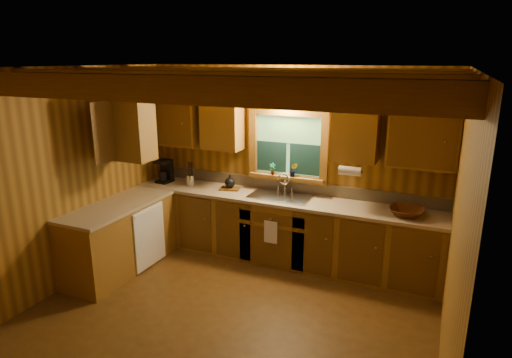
{
  "coord_description": "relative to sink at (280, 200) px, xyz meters",
  "views": [
    {
      "loc": [
        1.95,
        -3.58,
        2.68
      ],
      "look_at": [
        0.0,
        0.8,
        1.35
      ],
      "focal_mm": 30.54,
      "sensor_mm": 36.0,
      "label": 1
    }
  ],
  "objects": [
    {
      "name": "window_sill",
      "position": [
        0.0,
        0.22,
        0.26
      ],
      "size": [
        1.06,
        0.14,
        0.04
      ],
      "primitive_type": "cube",
      "color": "brown",
      "rests_on": "room"
    },
    {
      "name": "potted_plant_left",
      "position": [
        -0.19,
        0.18,
        0.37
      ],
      "size": [
        0.1,
        0.08,
        0.17
      ],
      "primitive_type": "imported",
      "rotation": [
        0.0,
        0.0,
        0.25
      ],
      "color": "#5B3B13",
      "rests_on": "window_sill"
    },
    {
      "name": "upper_cabinets",
      "position": [
        -0.56,
        -0.18,
        0.98
      ],
      "size": [
        4.19,
        1.77,
        0.78
      ],
      "color": "brown",
      "rests_on": "room"
    },
    {
      "name": "teakettle",
      "position": [
        -0.77,
        0.03,
        0.14
      ],
      "size": [
        0.14,
        0.14,
        0.18
      ],
      "rotation": [
        0.0,
        0.0,
        0.0
      ],
      "color": "black",
      "rests_on": "cutting_board"
    },
    {
      "name": "dish_towel",
      "position": [
        0.0,
        -0.34,
        -0.34
      ],
      "size": [
        0.18,
        0.01,
        0.3
      ],
      "primitive_type": "cube",
      "color": "white",
      "rests_on": "base_cabinets"
    },
    {
      "name": "room",
      "position": [
        0.0,
        -1.6,
        0.44
      ],
      "size": [
        4.2,
        4.2,
        4.2
      ],
      "color": "#563914",
      "rests_on": "ground"
    },
    {
      "name": "dishwasher_panel",
      "position": [
        -1.47,
        -0.92,
        -0.43
      ],
      "size": [
        0.02,
        0.6,
        0.8
      ],
      "primitive_type": "cube",
      "color": "white",
      "rests_on": "base_cabinets"
    },
    {
      "name": "backsplash",
      "position": [
        0.0,
        0.28,
        0.12
      ],
      "size": [
        4.2,
        0.02,
        0.16
      ],
      "primitive_type": "cube",
      "color": "tan",
      "rests_on": "room"
    },
    {
      "name": "coffee_maker",
      "position": [
        -1.83,
        -0.01,
        0.21
      ],
      "size": [
        0.19,
        0.24,
        0.34
      ],
      "rotation": [
        0.0,
        0.0,
        -0.07
      ],
      "color": "black",
      "rests_on": "countertop"
    },
    {
      "name": "cutting_board",
      "position": [
        -0.77,
        0.03,
        0.06
      ],
      "size": [
        0.31,
        0.25,
        0.02
      ],
      "primitive_type": "cube",
      "rotation": [
        0.0,
        0.0,
        0.23
      ],
      "color": "#5B3B13",
      "rests_on": "countertop"
    },
    {
      "name": "window",
      "position": [
        0.0,
        0.26,
        0.67
      ],
      "size": [
        1.12,
        0.08,
        1.0
      ],
      "color": "brown",
      "rests_on": "room"
    },
    {
      "name": "utensil_crock",
      "position": [
        -1.39,
        -0.02,
        0.13
      ],
      "size": [
        0.12,
        0.12,
        0.35
      ],
      "rotation": [
        0.0,
        0.0,
        0.34
      ],
      "color": "silver",
      "rests_on": "countertop"
    },
    {
      "name": "wall_sconce",
      "position": [
        0.0,
        0.14,
        1.31
      ],
      "size": [
        0.45,
        0.21,
        0.17
      ],
      "color": "black",
      "rests_on": "room"
    },
    {
      "name": "potted_plant_right",
      "position": [
        0.1,
        0.2,
        0.38
      ],
      "size": [
        0.12,
        0.11,
        0.19
      ],
      "primitive_type": "imported",
      "rotation": [
        0.0,
        0.0,
        0.23
      ],
      "color": "#5B3B13",
      "rests_on": "window_sill"
    },
    {
      "name": "wicker_basket",
      "position": [
        1.61,
        -0.08,
        0.09
      ],
      "size": [
        0.42,
        0.42,
        0.1
      ],
      "primitive_type": "imported",
      "rotation": [
        0.0,
        0.0,
        -0.05
      ],
      "color": "#48230C",
      "rests_on": "countertop"
    },
    {
      "name": "paper_towel_roll",
      "position": [
        0.92,
        -0.07,
        0.51
      ],
      "size": [
        0.27,
        0.11,
        0.11
      ],
      "primitive_type": "cylinder",
      "rotation": [
        0.0,
        1.57,
        0.0
      ],
      "color": "white",
      "rests_on": "upper_cabinets"
    },
    {
      "name": "base_cabinets",
      "position": [
        -0.49,
        -0.32,
        -0.43
      ],
      "size": [
        4.2,
        2.22,
        0.86
      ],
      "color": "brown",
      "rests_on": "ground"
    },
    {
      "name": "sink",
      "position": [
        0.0,
        0.0,
        0.0
      ],
      "size": [
        0.82,
        0.48,
        0.43
      ],
      "color": "silver",
      "rests_on": "countertop"
    },
    {
      "name": "ceiling_beams",
      "position": [
        0.0,
        -1.6,
        1.63
      ],
      "size": [
        4.2,
        2.54,
        0.18
      ],
      "color": "brown",
      "rests_on": "room"
    },
    {
      "name": "countertop",
      "position": [
        -0.48,
        -0.31,
        0.02
      ],
      "size": [
        4.2,
        2.24,
        0.04
      ],
      "color": "tan",
      "rests_on": "base_cabinets"
    }
  ]
}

